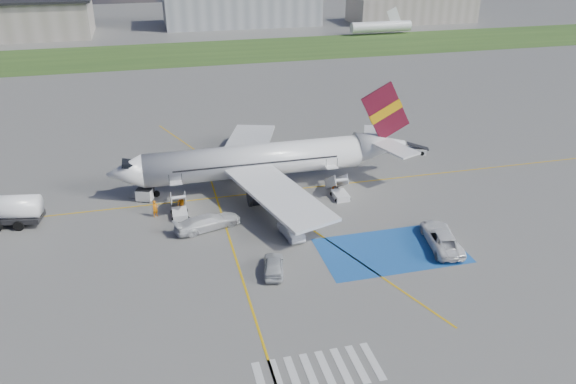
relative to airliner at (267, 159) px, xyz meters
The scene contains 21 objects.
ground 14.48m from the airliner, 96.14° to the right, with size 400.00×400.00×0.00m, color #60605E.
grass_strip 81.08m from the airliner, 91.06° to the left, with size 400.00×30.00×0.01m, color #2D4C1E.
taxiway_line_main 4.21m from the airliner, 126.97° to the right, with size 120.00×0.20×0.01m, color gold.
taxiway_line_cross 25.10m from the airliner, 105.17° to the right, with size 0.20×60.00×0.01m, color gold.
taxiway_line_diag 4.21m from the airliner, 126.97° to the right, with size 0.20×60.00×0.01m, color gold.
staging_box 20.19m from the airliner, 64.74° to the right, with size 14.00×8.00×0.01m, color #1B52A4.
crosswalk 32.35m from the airliner, 95.90° to the right, with size 9.00×4.00×0.01m.
terminal_centre 122.43m from the airliner, 81.31° to the left, with size 48.00×18.00×12.00m, color gray.
terminal_east 135.64m from the airliner, 57.19° to the left, with size 40.00×16.00×8.00m, color gray.
airliner is the anchor object (origin of this frame).
airstairs_fwd 12.52m from the airliner, 154.30° to the right, with size 1.90×5.20×3.60m.
airstairs_aft 9.59m from the airliner, 35.25° to the right, with size 1.90×5.20×3.60m.
gpu_cart 14.89m from the airliner, behind, with size 2.06×1.70×1.49m.
belt_loader 22.47m from the airliner, 14.35° to the left, with size 5.14×3.18×1.49m.
car_silver_a 19.35m from the airliner, 100.57° to the right, with size 1.81×4.49×1.53m, color silver.
car_silver_b 13.15m from the airliner, 91.49° to the right, with size 1.49×4.27×1.41m, color silver.
van_white_a 22.91m from the airliner, 53.01° to the right, with size 2.68×5.82×2.18m, color white.
van_white_b 12.59m from the airliner, 132.42° to the right, with size 2.18×5.35×2.10m, color silver.
crew_fwd 14.66m from the airliner, 159.61° to the right, with size 0.70×0.46×1.92m, color orange.
crew_nose 11.87m from the airliner, 157.55° to the right, with size 0.92×0.72×1.89m, color orange.
crew_aft 8.61m from the airliner, 27.18° to the right, with size 0.90×0.37×1.53m, color orange.
Camera 1 is at (-11.47, -47.16, 28.86)m, focal length 35.00 mm.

